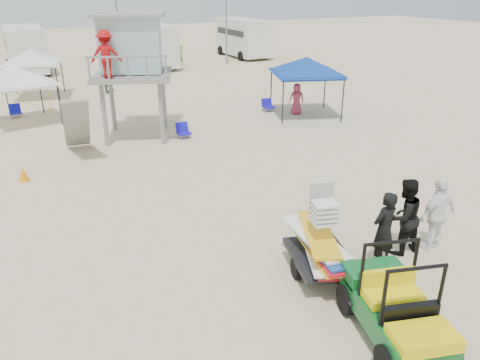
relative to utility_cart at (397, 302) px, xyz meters
name	(u,v)px	position (x,y,z in m)	size (l,w,h in m)	color
ground	(280,285)	(-0.99, 2.39, -0.85)	(140.00, 140.00, 0.00)	beige
utility_cart	(397,302)	(0.00, 0.00, 0.00)	(1.79, 2.62, 1.82)	#0D5720
surf_trailer	(321,243)	(0.00, 2.33, 0.00)	(1.73, 2.48, 2.08)	black
man_left	(384,230)	(1.52, 2.03, 0.10)	(0.69, 0.45, 1.89)	black
man_mid	(404,217)	(2.37, 2.28, 0.13)	(0.95, 0.74, 1.95)	black
man_right	(437,215)	(3.22, 2.03, 0.10)	(1.11, 0.46, 1.90)	white
lifeguard_tower	(128,49)	(-1.00, 14.63, 2.84)	(3.98, 3.98, 4.95)	gray
canopy_blue	(307,60)	(7.54, 14.23, 1.90)	(3.88, 3.88, 3.29)	black
canopy_white_a	(13,69)	(-5.29, 18.92, 1.72)	(3.54, 3.54, 3.11)	black
canopy_white_c	(30,51)	(-4.15, 24.35, 1.80)	(3.42, 3.42, 3.19)	black
umbrella_b	(49,96)	(-3.83, 20.28, 0.06)	(1.98, 2.02, 1.82)	yellow
cone_near	(23,174)	(-5.67, 11.35, -0.60)	(0.34, 0.34, 0.50)	orange
beach_chair_a	(15,111)	(-5.50, 20.46, -0.53)	(0.57, 0.61, 0.64)	#1013B7
beach_chair_b	(183,130)	(0.81, 13.52, -0.53)	(0.54, 0.58, 0.64)	#1611B8
beach_chair_c	(268,105)	(6.34, 15.85, -0.53)	(0.62, 0.67, 0.64)	#180FAA
rv_mid_left	(25,48)	(-4.00, 33.89, 0.95)	(2.65, 6.50, 3.25)	silver
rv_mid_right	(150,43)	(5.01, 32.39, 0.95)	(2.64, 7.00, 3.25)	silver
rv_far_right	(243,36)	(14.00, 33.89, 0.95)	(2.64, 6.60, 3.25)	silver
light_pole_left	(117,17)	(2.01, 29.39, 3.15)	(0.14, 0.14, 8.00)	slate
light_pole_right	(226,13)	(11.01, 30.89, 3.15)	(0.14, 0.14, 8.00)	slate
distant_beachgoers	(92,90)	(-1.57, 21.22, 0.00)	(17.95, 18.06, 1.81)	#45744C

